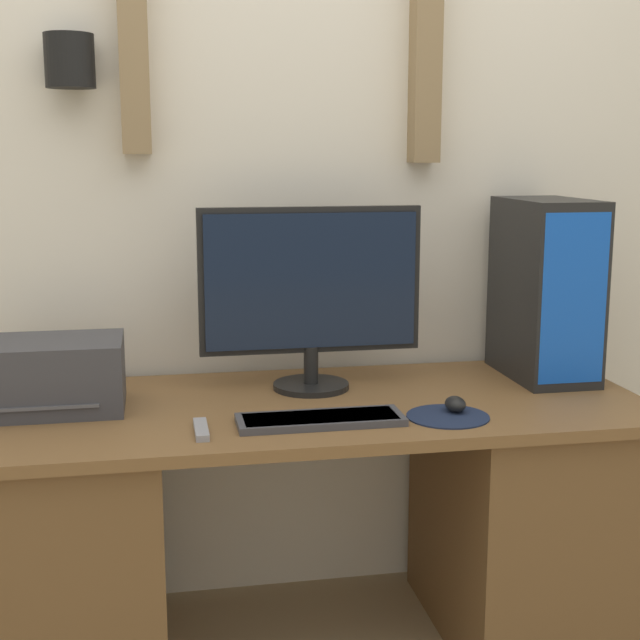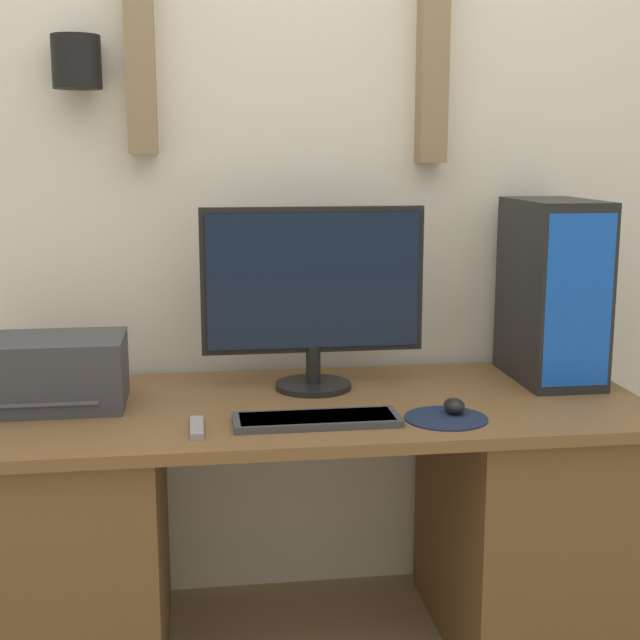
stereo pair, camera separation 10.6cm
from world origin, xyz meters
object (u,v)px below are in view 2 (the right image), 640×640
mouse (454,406)px  printer (50,372)px  computer_tower (552,291)px  remote_control (197,428)px  monitor (313,289)px  keyboard (319,419)px

mouse → printer: (-1.02, 0.22, 0.07)m
computer_tower → mouse: bearing=-140.3°
remote_control → computer_tower: bearing=19.2°
mouse → printer: size_ratio=0.19×
monitor → printer: bearing=-173.3°
mouse → remote_control: mouse is taller
computer_tower → remote_control: 1.11m
monitor → printer: 0.73m
computer_tower → printer: size_ratio=1.37×
mouse → remote_control: (-0.64, -0.04, -0.02)m
monitor → mouse: size_ratio=8.72×
monitor → remote_control: bearing=-133.2°
printer → keyboard: bearing=-20.1°
computer_tower → remote_control: (-1.02, -0.35, -0.25)m
monitor → keyboard: 0.42m
keyboard → printer: 0.72m
printer → remote_control: size_ratio=2.62×
monitor → printer: size_ratio=1.61×
monitor → computer_tower: computer_tower is taller
mouse → printer: printer is taller
mouse → printer: 1.04m
printer → computer_tower: bearing=3.7°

